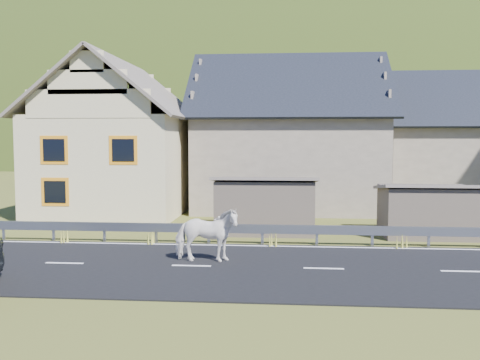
{
  "coord_description": "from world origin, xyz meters",
  "views": [
    {
      "loc": [
        -1.14,
        -15.84,
        3.9
      ],
      "look_at": [
        -2.78,
        3.07,
        2.44
      ],
      "focal_mm": 40.0,
      "sensor_mm": 36.0,
      "label": 1
    }
  ],
  "objects": [
    {
      "name": "ground",
      "position": [
        0.0,
        0.0,
        0.0
      ],
      "size": [
        160.0,
        160.0,
        0.0
      ],
      "primitive_type": "plane",
      "color": "#44461C",
      "rests_on": "ground"
    },
    {
      "name": "house_cream",
      "position": [
        -10.0,
        12.0,
        4.36
      ],
      "size": [
        7.8,
        9.8,
        8.3
      ],
      "color": "beige",
      "rests_on": "ground"
    },
    {
      "name": "house_stone_a",
      "position": [
        -1.0,
        15.0,
        4.63
      ],
      "size": [
        10.8,
        9.8,
        8.9
      ],
      "color": "gray",
      "rests_on": "ground"
    },
    {
      "name": "guardrail",
      "position": [
        -0.0,
        3.68,
        0.56
      ],
      "size": [
        28.1,
        0.09,
        0.75
      ],
      "color": "#93969B",
      "rests_on": "ground"
    },
    {
      "name": "lane_markings",
      "position": [
        0.0,
        0.0,
        0.04
      ],
      "size": [
        60.0,
        6.6,
        0.01
      ],
      "primitive_type": "cube",
      "color": "silver",
      "rests_on": "road"
    },
    {
      "name": "shed_right",
      "position": [
        4.5,
        6.0,
        1.0
      ],
      "size": [
        3.8,
        2.9,
        2.2
      ],
      "primitive_type": "cube",
      "color": "brown",
      "rests_on": "ground"
    },
    {
      "name": "mountain",
      "position": [
        5.0,
        180.0,
        -20.0
      ],
      "size": [
        440.0,
        280.0,
        260.0
      ],
      "primitive_type": "ellipsoid",
      "color": "#283D14",
      "rests_on": "ground"
    },
    {
      "name": "road",
      "position": [
        0.0,
        0.0,
        0.02
      ],
      "size": [
        60.0,
        7.0,
        0.04
      ],
      "primitive_type": "cube",
      "color": "black",
      "rests_on": "ground"
    },
    {
      "name": "shed_left",
      "position": [
        -2.0,
        6.5,
        1.1
      ],
      "size": [
        4.3,
        3.3,
        2.4
      ],
      "primitive_type": "cube",
      "color": "brown",
      "rests_on": "ground"
    },
    {
      "name": "conifer_patch",
      "position": [
        -55.0,
        110.0,
        6.0
      ],
      "size": [
        76.0,
        50.0,
        28.0
      ],
      "primitive_type": "ellipsoid",
      "color": "black",
      "rests_on": "ground"
    },
    {
      "name": "house_stone_b",
      "position": [
        9.0,
        17.0,
        4.24
      ],
      "size": [
        9.8,
        8.8,
        8.1
      ],
      "color": "gray",
      "rests_on": "ground"
    },
    {
      "name": "horse",
      "position": [
        -3.63,
        0.58,
        0.9
      ],
      "size": [
        0.97,
        2.06,
        1.72
      ],
      "primitive_type": "imported",
      "rotation": [
        0.0,
        0.0,
        1.59
      ],
      "color": "white",
      "rests_on": "road"
    }
  ]
}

